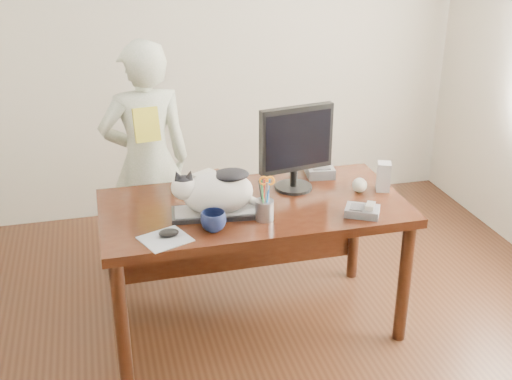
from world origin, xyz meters
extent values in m
plane|color=white|center=(0.00, 2.25, 1.35)|extent=(4.00, 0.00, 4.00)
cube|color=black|center=(0.00, 0.60, 0.72)|extent=(1.60, 0.80, 0.05)
cylinder|color=black|center=(-0.74, 0.26, 0.35)|extent=(0.07, 0.07, 0.70)
cylinder|color=black|center=(0.74, 0.26, 0.35)|extent=(0.07, 0.07, 0.70)
cylinder|color=black|center=(-0.74, 0.94, 0.35)|extent=(0.07, 0.07, 0.70)
cylinder|color=black|center=(0.74, 0.94, 0.35)|extent=(0.07, 0.07, 0.70)
cube|color=black|center=(0.00, 0.96, 0.40)|extent=(1.45, 0.03, 0.50)
cube|color=black|center=(-0.20, 0.52, 0.76)|extent=(0.49, 0.23, 0.02)
cube|color=#9F9FA3|center=(-0.20, 0.52, 0.78)|extent=(0.46, 0.20, 0.01)
ellipsoid|color=silver|center=(-0.20, 0.52, 0.87)|extent=(0.38, 0.26, 0.22)
ellipsoid|color=silver|center=(-0.37, 0.51, 0.92)|extent=(0.14, 0.14, 0.12)
ellipsoid|color=black|center=(-0.37, 0.51, 0.96)|extent=(0.10, 0.09, 0.05)
cone|color=black|center=(-0.40, 0.51, 0.99)|extent=(0.07, 0.06, 0.07)
cone|color=black|center=(-0.35, 0.50, 0.99)|extent=(0.07, 0.06, 0.07)
ellipsoid|color=black|center=(-0.14, 0.51, 0.97)|extent=(0.21, 0.17, 0.05)
cylinder|color=silver|center=(-0.03, 0.55, 0.80)|extent=(0.09, 0.15, 0.05)
cylinder|color=black|center=(0.26, 0.74, 0.76)|extent=(0.24, 0.24, 0.02)
cylinder|color=black|center=(0.26, 0.74, 0.81)|extent=(0.05, 0.05, 0.09)
cube|color=black|center=(0.27, 0.72, 1.05)|extent=(0.42, 0.12, 0.36)
cube|color=black|center=(0.27, 0.70, 1.05)|extent=(0.38, 0.07, 0.30)
cylinder|color=gray|center=(0.01, 0.41, 0.80)|extent=(0.11, 0.11, 0.10)
cylinder|color=black|center=(-0.01, 0.42, 0.89)|extent=(0.04, 0.03, 0.15)
cylinder|color=#0C50A9|center=(0.02, 0.39, 0.89)|extent=(0.03, 0.03, 0.15)
cylinder|color=red|center=(0.01, 0.42, 0.89)|extent=(0.02, 0.04, 0.15)
cylinder|color=#16722D|center=(-0.01, 0.39, 0.89)|extent=(0.02, 0.03, 0.15)
cylinder|color=#BCBCC1|center=(0.01, 0.40, 0.90)|extent=(0.02, 0.03, 0.11)
cylinder|color=#BCBCC1|center=(0.02, 0.40, 0.90)|extent=(0.02, 0.02, 0.11)
torus|color=orange|center=(0.00, 0.40, 0.96)|extent=(0.05, 0.03, 0.05)
torus|color=orange|center=(0.03, 0.40, 0.96)|extent=(0.05, 0.03, 0.05)
cube|color=#9FA3AB|center=(-0.50, 0.32, 0.75)|extent=(0.27, 0.26, 0.00)
ellipsoid|color=black|center=(-0.48, 0.34, 0.77)|extent=(0.11, 0.09, 0.04)
imported|color=#0C1333|center=(-0.26, 0.35, 0.80)|extent=(0.17, 0.17, 0.10)
cube|color=#5E5E63|center=(0.50, 0.33, 0.77)|extent=(0.21, 0.19, 0.04)
cube|color=#424245|center=(0.47, 0.34, 0.79)|extent=(0.10, 0.11, 0.01)
cube|color=#BCBCC1|center=(0.54, 0.32, 0.80)|extent=(0.11, 0.14, 0.05)
cube|color=#ACACAF|center=(0.73, 0.60, 0.83)|extent=(0.10, 0.10, 0.16)
sphere|color=beige|center=(0.60, 0.60, 0.79)|extent=(0.08, 0.08, 0.08)
cube|color=#441214|center=(-0.19, 0.89, 0.77)|extent=(0.26, 0.23, 0.03)
cube|color=brown|center=(-0.18, 0.89, 0.80)|extent=(0.23, 0.20, 0.03)
cube|color=silver|center=(-0.20, 0.88, 0.82)|extent=(0.17, 0.16, 0.02)
cube|color=#5E5E63|center=(0.47, 0.91, 0.78)|extent=(0.18, 0.22, 0.06)
cube|color=#424245|center=(0.47, 0.87, 0.81)|extent=(0.11, 0.11, 0.01)
imported|color=white|center=(-0.49, 1.33, 0.75)|extent=(0.59, 0.43, 1.51)
cube|color=gold|center=(-0.49, 1.16, 1.05)|extent=(0.15, 0.10, 0.20)
camera|label=1|loc=(-0.75, -2.37, 2.17)|focal=45.00mm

